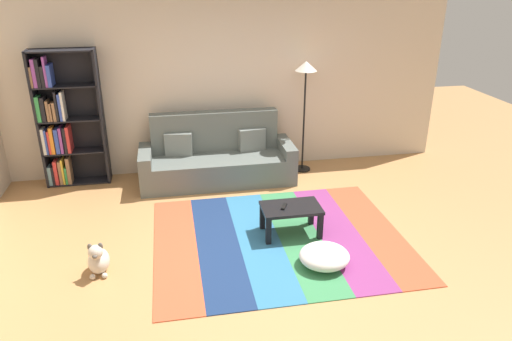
% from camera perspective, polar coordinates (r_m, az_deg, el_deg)
% --- Properties ---
extents(ground_plane, '(14.00, 14.00, 0.00)m').
position_cam_1_polar(ground_plane, '(5.58, 0.69, -9.22)').
color(ground_plane, '#B27F4C').
extents(back_wall, '(6.80, 0.10, 2.70)m').
position_cam_1_polar(back_wall, '(7.42, -3.15, 10.35)').
color(back_wall, beige).
rests_on(back_wall, ground_plane).
extents(rug, '(2.93, 2.43, 0.01)m').
position_cam_1_polar(rug, '(5.75, 2.80, -8.12)').
color(rug, '#C64C2D').
rests_on(rug, ground_plane).
extents(couch, '(2.26, 0.80, 1.00)m').
position_cam_1_polar(couch, '(7.18, -4.67, 1.40)').
color(couch, '#59605B').
rests_on(couch, ground_plane).
extents(bookshelf, '(0.90, 0.28, 1.97)m').
position_cam_1_polar(bookshelf, '(7.38, -22.04, 5.38)').
color(bookshelf, black).
rests_on(bookshelf, ground_plane).
extents(coffee_table, '(0.70, 0.44, 0.36)m').
position_cam_1_polar(coffee_table, '(5.72, 4.19, -4.93)').
color(coffee_table, black).
rests_on(coffee_table, rug).
extents(pouf, '(0.55, 0.52, 0.22)m').
position_cam_1_polar(pouf, '(5.28, 8.14, -10.07)').
color(pouf, white).
rests_on(pouf, rug).
extents(dog, '(0.22, 0.35, 0.40)m').
position_cam_1_polar(dog, '(5.36, -18.27, -10.04)').
color(dog, beige).
rests_on(dog, ground_plane).
extents(standing_lamp, '(0.32, 0.32, 1.72)m').
position_cam_1_polar(standing_lamp, '(7.24, 5.92, 10.61)').
color(standing_lamp, black).
rests_on(standing_lamp, ground_plane).
extents(tv_remote, '(0.11, 0.15, 0.02)m').
position_cam_1_polar(tv_remote, '(5.67, 3.34, -4.29)').
color(tv_remote, black).
rests_on(tv_remote, coffee_table).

